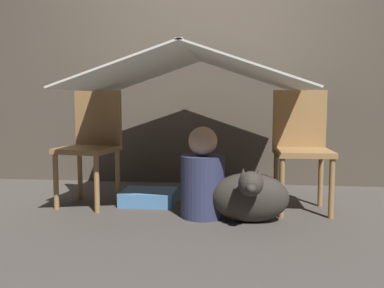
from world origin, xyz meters
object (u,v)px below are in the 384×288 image
(chair_right, at_px, (301,144))
(dog, at_px, (250,196))
(chair_left, at_px, (92,142))
(person_front, at_px, (203,179))

(chair_right, bearing_deg, dog, -136.18)
(chair_right, bearing_deg, chair_left, 178.06)
(chair_left, bearing_deg, dog, -8.04)
(person_front, bearing_deg, chair_left, 162.55)
(chair_right, distance_m, dog, 0.59)
(chair_left, relative_size, person_front, 1.40)
(chair_left, xyz_separation_m, person_front, (0.84, -0.26, -0.21))
(chair_left, xyz_separation_m, dog, (1.14, -0.37, -0.29))
(chair_right, xyz_separation_m, person_front, (-0.66, -0.27, -0.21))
(chair_left, bearing_deg, person_front, -7.66)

